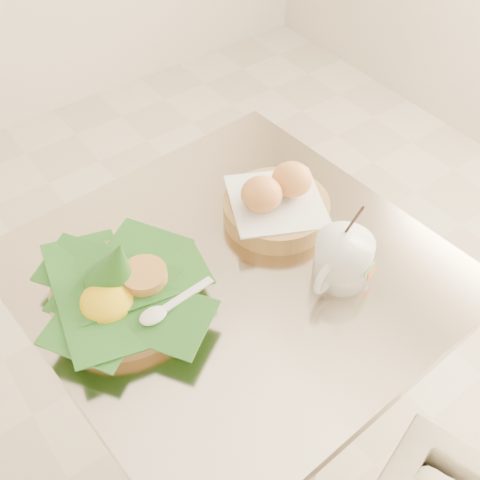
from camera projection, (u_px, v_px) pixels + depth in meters
cafe_table at (236, 339)px, 1.24m from camera, size 0.74×0.74×0.75m
rice_basket at (121, 289)px, 1.00m from camera, size 0.29×0.29×0.15m
bread_basket at (276, 203)px, 1.15m from camera, size 0.23×0.23×0.11m
coffee_mug at (342, 259)px, 1.04m from camera, size 0.14×0.10×0.17m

